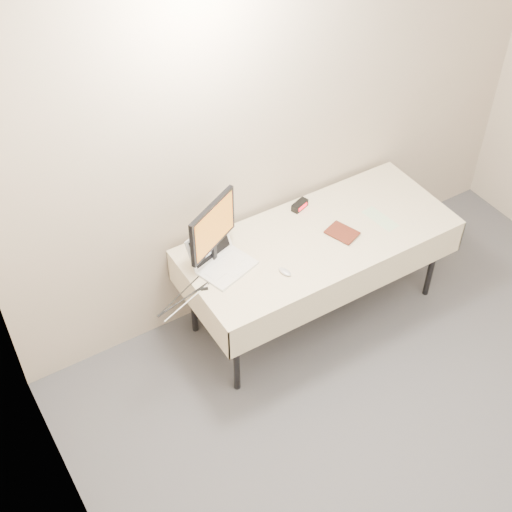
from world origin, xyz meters
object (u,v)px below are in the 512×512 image
monitor (213,229)px  book (337,229)px  laptop (220,258)px  table (319,243)px

monitor → book: (0.78, -0.25, -0.17)m
laptop → monitor: bearing=86.5°
table → monitor: bearing=167.0°
monitor → book: 0.83m
laptop → table: bearing=-26.1°
monitor → table: bearing=-40.3°
book → laptop: bearing=146.2°
table → monitor: monitor is taller
table → book: book is taller
table → monitor: (-0.70, 0.16, 0.33)m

